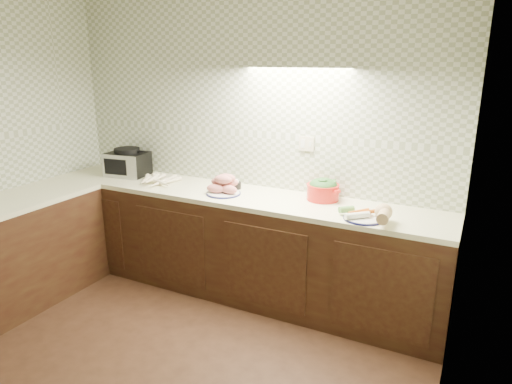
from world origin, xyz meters
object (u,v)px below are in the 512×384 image
at_px(toaster_oven, 127,163).
at_px(sweet_potato_plate, 224,186).
at_px(dutch_oven, 323,189).
at_px(onion_bowl, 233,184).
at_px(parsnip_pile, 155,180).
at_px(veg_plate, 372,214).

xyz_separation_m(toaster_oven, sweet_potato_plate, (1.15, -0.13, -0.06)).
bearing_deg(toaster_oven, dutch_oven, -4.98).
distance_m(toaster_oven, onion_bowl, 1.14).
relative_size(toaster_oven, parsnip_pile, 1.07).
bearing_deg(dutch_oven, veg_plate, -9.05).
distance_m(toaster_oven, dutch_oven, 1.95).
bearing_deg(dutch_oven, sweet_potato_plate, -140.65).
bearing_deg(toaster_oven, sweet_potato_plate, -13.88).
xyz_separation_m(parsnip_pile, veg_plate, (2.00, -0.10, 0.02)).
height_order(toaster_oven, veg_plate, toaster_oven).
distance_m(toaster_oven, parsnip_pile, 0.44).
height_order(parsnip_pile, onion_bowl, onion_bowl).
bearing_deg(dutch_oven, parsnip_pile, -148.34).
xyz_separation_m(toaster_oven, onion_bowl, (1.14, 0.05, -0.08)).
bearing_deg(toaster_oven, onion_bowl, -4.97).
bearing_deg(onion_bowl, toaster_oven, -177.28).
height_order(parsnip_pile, sweet_potato_plate, sweet_potato_plate).
height_order(onion_bowl, veg_plate, veg_plate).
relative_size(toaster_oven, dutch_oven, 1.20).
distance_m(sweet_potato_plate, onion_bowl, 0.18).
bearing_deg(onion_bowl, sweet_potato_plate, -84.68).
distance_m(parsnip_pile, sweet_potato_plate, 0.74).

